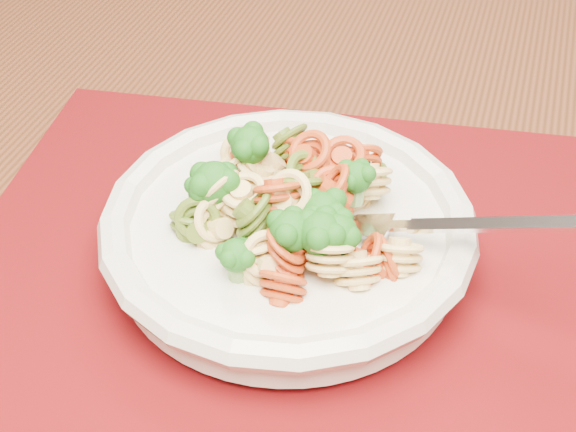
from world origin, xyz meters
The scene contains 5 objects.
dining_table centered at (-0.11, 0.13, 0.64)m, with size 1.42×1.11×0.76m.
placemat centered at (-0.11, 0.06, 0.76)m, with size 0.43×0.34×0.00m, color #5D040D.
pasta_bowl centered at (-0.11, 0.05, 0.79)m, with size 0.24×0.24×0.05m.
pasta_broccoli_heap centered at (-0.11, 0.05, 0.81)m, with size 0.20×0.20×0.06m, color #EFC876, non-canonical shape.
fork centered at (-0.06, 0.06, 0.81)m, with size 0.19×0.02×0.01m, color silver, non-canonical shape.
Camera 1 is at (0.09, -0.27, 1.13)m, focal length 50.00 mm.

